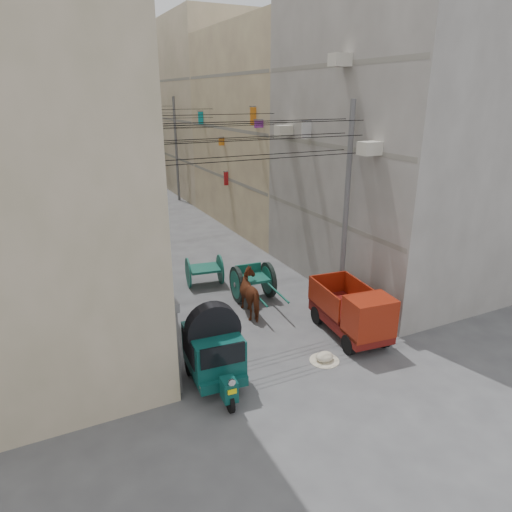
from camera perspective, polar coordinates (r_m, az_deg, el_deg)
ground at (r=13.03m, az=13.17°, el=-19.70°), size 140.00×140.00×0.00m
building_row_left at (r=41.74m, az=-28.70°, el=14.97°), size 8.00×62.00×14.00m
building_row_right at (r=44.27m, az=-6.79°, el=17.25°), size 8.00×62.00×14.00m
end_cap_building at (r=73.90m, az=-21.74°, el=16.98°), size 22.00×10.00×13.00m
shutters_left at (r=19.35m, az=-15.84°, el=-1.30°), size 0.18×14.40×2.88m
signboards at (r=30.37m, az=-12.99°, el=10.15°), size 8.22×40.52×5.67m
ac_units at (r=18.49m, az=8.82°, el=17.16°), size 0.70×6.55×3.35m
utility_poles at (r=25.83m, az=-10.57°, el=10.01°), size 7.40×22.20×8.00m
overhead_cables at (r=23.04m, az=-9.16°, el=15.91°), size 7.40×22.52×1.12m
auto_rickshaw at (r=13.59m, az=-5.30°, el=-11.44°), size 1.74×2.84×1.96m
tonga_cart at (r=19.01m, az=-0.39°, el=-3.20°), size 1.68×3.43×1.51m
mini_truck at (r=16.22m, az=12.35°, el=-7.33°), size 1.88×3.58×1.94m
second_cart at (r=20.53m, az=-6.48°, el=-1.76°), size 1.71×1.56×1.35m
feed_sack at (r=15.22m, az=8.56°, el=-12.34°), size 0.60×0.48×0.30m
horse at (r=17.73m, az=-0.37°, el=-4.75°), size 1.04×2.05×1.68m
distant_car_white at (r=26.68m, az=-15.76°, el=2.40°), size 2.04×3.75×1.21m
distant_car_grey at (r=41.93m, az=-13.34°, el=8.69°), size 2.00×3.90×1.22m
distant_car_green at (r=43.82m, az=-16.03°, el=8.85°), size 1.88×3.97×1.12m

